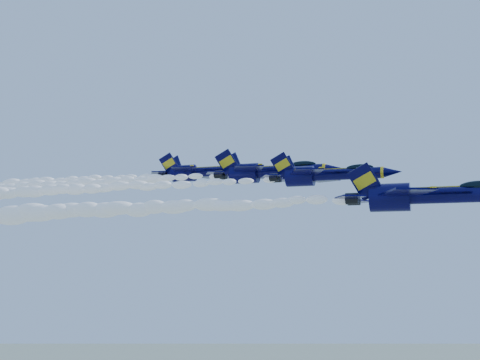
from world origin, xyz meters
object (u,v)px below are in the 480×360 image
(jet_lead, at_px, (428,195))
(jet_second, at_px, (326,175))
(jet_third, at_px, (269,171))
(jet_fourth, at_px, (204,172))

(jet_lead, xyz_separation_m, jet_second, (-12.01, 5.51, 3.47))
(jet_lead, xyz_separation_m, jet_third, (-21.32, 12.92, 5.30))
(jet_lead, height_order, jet_second, jet_second)
(jet_lead, relative_size, jet_fourth, 1.17)
(jet_second, height_order, jet_third, jet_third)
(jet_lead, bearing_deg, jet_second, 155.35)
(jet_second, relative_size, jet_third, 0.88)
(jet_lead, height_order, jet_fourth, jet_fourth)
(jet_second, bearing_deg, jet_third, 141.50)
(jet_lead, distance_m, jet_fourth, 39.33)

